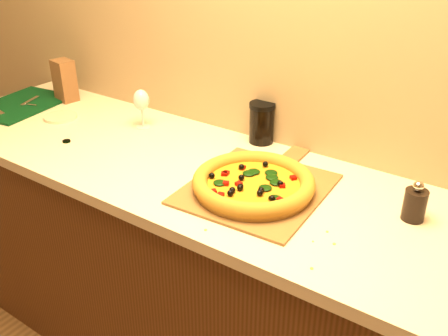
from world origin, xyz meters
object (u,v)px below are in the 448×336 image
pizza_peel (259,186)px  cutting_board (20,104)px  side_plate (60,117)px  pizza (253,183)px  pepper_grinder (415,204)px  wine_glass (141,101)px  dark_jar (262,123)px

pizza_peel → cutting_board: bearing=175.9°
side_plate → cutting_board: bearing=-178.8°
pizza → pepper_grinder: bearing=16.6°
cutting_board → pizza_peel: bearing=-8.7°
pizza_peel → pepper_grinder: pepper_grinder is taller
wine_glass → side_plate: wine_glass is taller
pepper_grinder → dark_jar: 0.66m
cutting_board → dark_jar: bearing=6.8°
cutting_board → pizza: bearing=-10.4°
cutting_board → dark_jar: (1.08, 0.28, 0.07)m
pepper_grinder → side_plate: pepper_grinder is taller
pizza_peel → pizza: (0.00, -0.04, 0.03)m
pizza_peel → side_plate: bearing=175.4°
pizza_peel → side_plate: 0.99m
pizza_peel → cutting_board: cutting_board is taller
dark_jar → side_plate: dark_jar is taller
pizza_peel → wine_glass: wine_glass is taller
dark_jar → pizza_peel: bearing=-59.9°
side_plate → wine_glass: bearing=20.1°
pepper_grinder → dark_jar: (-0.62, 0.21, 0.03)m
cutting_board → wine_glass: (0.62, 0.13, 0.11)m
wine_glass → dark_jar: bearing=17.9°
side_plate → pepper_grinder: bearing=2.8°
pepper_grinder → side_plate: size_ratio=0.89×
wine_glass → dark_jar: 0.49m
pizza → dark_jar: (-0.18, 0.34, 0.04)m
pizza_peel → wine_glass: (-0.64, 0.15, 0.11)m
pizza_peel → dark_jar: bearing=116.9°
cutting_board → wine_glass: 0.64m
dark_jar → side_plate: bearing=-161.2°
pizza → wine_glass: (-0.64, 0.19, 0.08)m
pizza → side_plate: (-0.99, 0.06, -0.03)m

